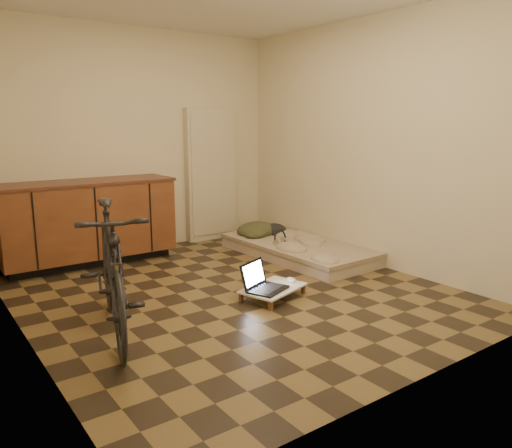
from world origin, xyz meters
TOP-DOWN VIEW (x-y plane):
  - room_shell at (0.00, 0.00)m, footprint 3.50×4.00m
  - cabinets at (-0.75, 1.70)m, footprint 1.84×0.62m
  - appliance_panel at (0.95, 1.94)m, footprint 0.70×0.10m
  - bicycle at (-1.20, -0.27)m, footprint 0.91×1.71m
  - futon at (1.30, 0.59)m, footprint 0.95×1.90m
  - clothing_pile at (1.24, 1.22)m, footprint 0.56×0.47m
  - headphones at (1.10, 0.67)m, footprint 0.26×0.25m
  - lap_desk at (0.21, -0.34)m, footprint 0.66×0.53m
  - laptop at (0.10, -0.34)m, footprint 0.43×0.41m
  - mouse at (0.44, -0.32)m, footprint 0.08×0.12m

SIDE VIEW (x-z plane):
  - futon at x=1.30m, z-range 0.00..0.16m
  - lap_desk at x=0.21m, z-range 0.04..0.13m
  - mouse at x=0.44m, z-range 0.10..0.14m
  - laptop at x=0.10m, z-range 0.03..0.26m
  - headphones at x=1.10m, z-range 0.16..0.31m
  - clothing_pile at x=1.24m, z-range 0.16..0.38m
  - cabinets at x=-0.75m, z-range 0.01..0.92m
  - bicycle at x=-1.20m, z-range 0.00..1.06m
  - appliance_panel at x=0.95m, z-range 0.00..1.70m
  - room_shell at x=0.00m, z-range 0.00..2.60m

